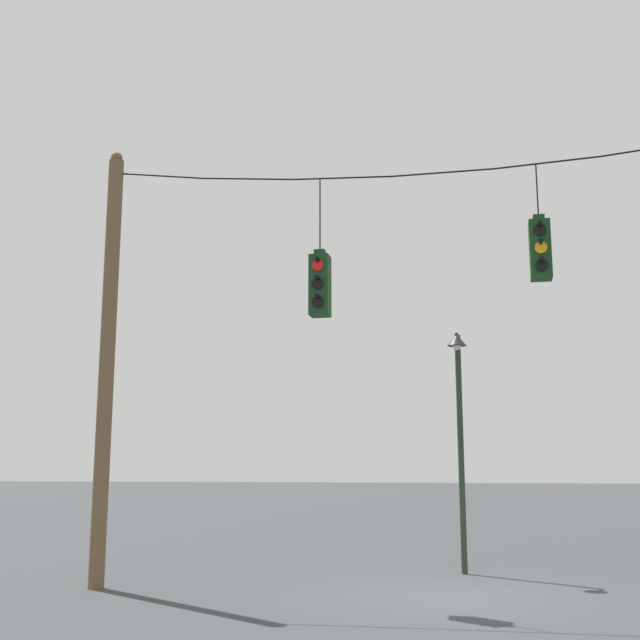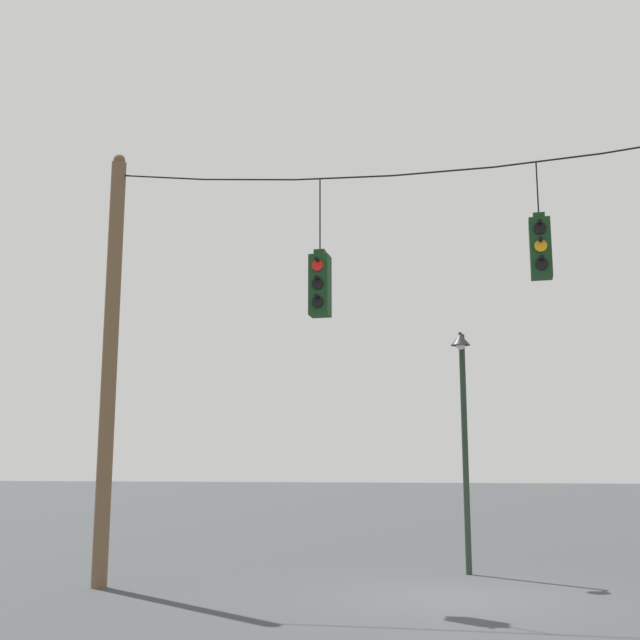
{
  "view_description": "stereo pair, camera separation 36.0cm",
  "coord_description": "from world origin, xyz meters",
  "px_view_note": "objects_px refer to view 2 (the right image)",
  "views": [
    {
      "loc": [
        0.64,
        -13.55,
        2.04
      ],
      "look_at": [
        -2.15,
        -0.32,
        4.54
      ],
      "focal_mm": 45.0,
      "sensor_mm": 36.0,
      "label": 1
    },
    {
      "loc": [
        0.99,
        -13.48,
        2.04
      ],
      "look_at": [
        -2.15,
        -0.32,
        4.54
      ],
      "focal_mm": 45.0,
      "sensor_mm": 36.0,
      "label": 2
    }
  ],
  "objects_px": {
    "utility_pole_left": "(110,361)",
    "traffic_light_over_intersection": "(320,284)",
    "street_lamp": "(463,408)",
    "traffic_light_near_right_pole": "(540,247)"
  },
  "relations": [
    {
      "from": "utility_pole_left",
      "to": "traffic_light_over_intersection",
      "type": "xyz_separation_m",
      "value": [
        3.93,
        -0.01,
        1.22
      ]
    },
    {
      "from": "traffic_light_over_intersection",
      "to": "utility_pole_left",
      "type": "bearing_deg",
      "value": 179.88
    },
    {
      "from": "traffic_light_over_intersection",
      "to": "street_lamp",
      "type": "relative_size",
      "value": 0.52
    },
    {
      "from": "traffic_light_over_intersection",
      "to": "traffic_light_near_right_pole",
      "type": "distance_m",
      "value": 3.73
    },
    {
      "from": "traffic_light_near_right_pole",
      "to": "street_lamp",
      "type": "bearing_deg",
      "value": 115.89
    },
    {
      "from": "utility_pole_left",
      "to": "street_lamp",
      "type": "height_order",
      "value": "utility_pole_left"
    },
    {
      "from": "utility_pole_left",
      "to": "traffic_light_near_right_pole",
      "type": "xyz_separation_m",
      "value": [
        7.64,
        -0.01,
        1.64
      ]
    },
    {
      "from": "traffic_light_over_intersection",
      "to": "street_lamp",
      "type": "distance_m",
      "value": 4.28
    },
    {
      "from": "utility_pole_left",
      "to": "street_lamp",
      "type": "distance_m",
      "value": 6.91
    },
    {
      "from": "utility_pole_left",
      "to": "traffic_light_over_intersection",
      "type": "height_order",
      "value": "utility_pole_left"
    }
  ]
}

